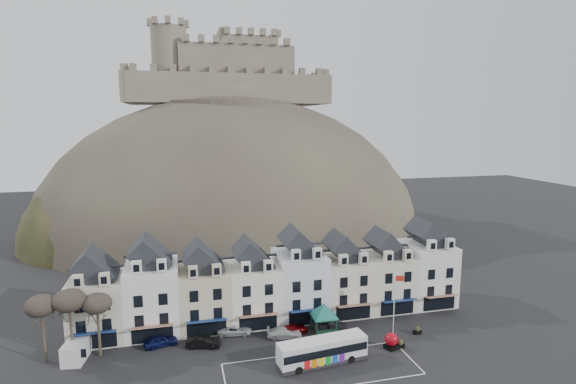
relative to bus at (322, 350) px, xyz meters
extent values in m
plane|color=black|center=(-2.46, -2.42, -1.67)|extent=(300.00, 300.00, 0.00)
cube|color=silver|center=(-0.46, -1.17, -1.67)|extent=(22.00, 7.50, 0.01)
cube|color=beige|center=(-26.26, 13.58, 2.33)|extent=(6.80, 8.00, 8.00)
cube|color=#22252A|center=(-26.26, 13.58, 7.53)|extent=(6.80, 5.76, 2.80)
cube|color=beige|center=(-27.75, 9.98, 7.23)|extent=(1.20, 0.80, 1.60)
cube|color=beige|center=(-24.76, 9.98, 7.23)|extent=(1.20, 0.80, 1.60)
cube|color=black|center=(-26.26, 9.55, -0.37)|extent=(5.10, 0.06, 2.20)
cube|color=navy|center=(-26.26, 8.88, 0.93)|extent=(5.10, 1.29, 0.43)
cube|color=white|center=(-19.46, 13.58, 2.93)|extent=(6.80, 8.00, 9.20)
cube|color=#22252A|center=(-19.46, 13.58, 8.73)|extent=(6.80, 5.76, 2.80)
cube|color=white|center=(-20.95, 9.98, 8.43)|extent=(1.20, 0.80, 1.60)
cube|color=white|center=(-17.96, 9.98, 8.43)|extent=(1.20, 0.80, 1.60)
cube|color=black|center=(-19.46, 9.55, -0.37)|extent=(5.10, 0.06, 2.20)
cube|color=maroon|center=(-19.46, 8.88, 0.93)|extent=(5.10, 1.29, 0.43)
cube|color=beige|center=(-12.66, 13.58, 2.33)|extent=(6.80, 8.00, 8.00)
cube|color=#22252A|center=(-12.66, 13.58, 7.53)|extent=(6.80, 5.76, 2.80)
cube|color=beige|center=(-14.15, 9.98, 7.23)|extent=(1.20, 0.80, 1.60)
cube|color=beige|center=(-11.16, 9.98, 7.23)|extent=(1.20, 0.80, 1.60)
cube|color=black|center=(-12.66, 9.55, -0.37)|extent=(5.10, 0.06, 2.20)
cube|color=navy|center=(-12.66, 8.88, 0.93)|extent=(5.10, 1.29, 0.43)
cube|color=white|center=(-5.86, 13.58, 2.33)|extent=(6.80, 8.00, 8.00)
cube|color=#22252A|center=(-5.86, 13.58, 7.53)|extent=(6.80, 5.76, 2.80)
cube|color=white|center=(-7.35, 9.98, 7.23)|extent=(1.20, 0.80, 1.60)
cube|color=white|center=(-4.36, 9.98, 7.23)|extent=(1.20, 0.80, 1.60)
cube|color=black|center=(-5.86, 9.55, -0.37)|extent=(5.10, 0.06, 2.20)
cube|color=maroon|center=(-5.86, 8.88, 0.93)|extent=(5.10, 1.29, 0.43)
cube|color=white|center=(0.94, 13.58, 2.93)|extent=(6.80, 8.00, 9.20)
cube|color=#22252A|center=(0.94, 13.58, 8.73)|extent=(6.80, 5.76, 2.80)
cube|color=white|center=(-0.55, 9.98, 8.43)|extent=(1.20, 0.80, 1.60)
cube|color=white|center=(2.44, 9.98, 8.43)|extent=(1.20, 0.80, 1.60)
cube|color=black|center=(0.94, 9.55, -0.37)|extent=(5.10, 0.06, 2.20)
cube|color=navy|center=(0.94, 8.88, 0.93)|extent=(5.10, 1.29, 0.43)
cube|color=silver|center=(7.74, 13.58, 2.33)|extent=(6.80, 8.00, 8.00)
cube|color=#22252A|center=(7.74, 13.58, 7.53)|extent=(6.80, 5.76, 2.80)
cube|color=silver|center=(6.25, 9.98, 7.23)|extent=(1.20, 0.80, 1.60)
cube|color=silver|center=(9.24, 9.98, 7.23)|extent=(1.20, 0.80, 1.60)
cube|color=black|center=(7.74, 9.55, -0.37)|extent=(5.10, 0.06, 2.20)
cube|color=maroon|center=(7.74, 8.88, 0.93)|extent=(5.10, 1.29, 0.43)
cube|color=silver|center=(14.54, 13.58, 2.33)|extent=(6.80, 8.00, 8.00)
cube|color=#22252A|center=(14.54, 13.58, 7.53)|extent=(6.80, 5.76, 2.80)
cube|color=silver|center=(13.05, 9.98, 7.23)|extent=(1.20, 0.80, 1.60)
cube|color=silver|center=(16.04, 9.98, 7.23)|extent=(1.20, 0.80, 1.60)
cube|color=black|center=(14.54, 9.55, -0.37)|extent=(5.10, 0.06, 2.20)
cube|color=navy|center=(14.54, 8.88, 0.93)|extent=(5.10, 1.29, 0.43)
cube|color=white|center=(21.34, 13.58, 2.93)|extent=(6.80, 8.00, 9.20)
cube|color=#22252A|center=(21.34, 13.58, 8.73)|extent=(6.80, 5.76, 2.80)
cube|color=white|center=(19.85, 9.98, 8.43)|extent=(1.20, 0.80, 1.60)
cube|color=white|center=(22.84, 9.98, 8.43)|extent=(1.20, 0.80, 1.60)
cube|color=black|center=(21.34, 9.55, -0.37)|extent=(5.10, 0.06, 2.20)
cube|color=maroon|center=(21.34, 8.88, 0.93)|extent=(5.10, 1.29, 0.43)
ellipsoid|color=#3D352F|center=(-2.46, 67.58, -1.67)|extent=(96.00, 76.00, 68.00)
ellipsoid|color=#252F17|center=(-24.46, 61.58, -1.67)|extent=(52.00, 44.00, 42.00)
ellipsoid|color=#3D352F|center=(21.54, 71.58, -1.67)|extent=(56.00, 48.00, 46.00)
ellipsoid|color=#252F17|center=(-6.46, 53.58, -1.67)|extent=(40.00, 28.00, 28.00)
ellipsoid|color=#3D352F|center=(7.54, 55.58, -1.67)|extent=(36.00, 28.00, 24.00)
cylinder|color=#3D352F|center=(-2.46, 67.58, 29.33)|extent=(30.00, 30.00, 3.00)
cube|color=#6A5C51|center=(-2.46, 63.58, 33.83)|extent=(48.00, 2.20, 7.00)
cube|color=#6A5C51|center=(-2.46, 83.58, 33.83)|extent=(48.00, 2.20, 7.00)
cube|color=#6A5C51|center=(-26.46, 73.58, 33.83)|extent=(2.20, 22.00, 7.00)
cube|color=#6A5C51|center=(21.54, 73.58, 33.83)|extent=(2.20, 22.00, 7.00)
cube|color=#6A5C51|center=(-0.46, 73.58, 39.33)|extent=(28.00, 18.00, 10.00)
cube|color=#6A5C51|center=(3.54, 75.58, 40.83)|extent=(14.00, 12.00, 13.00)
cylinder|color=#6A5C51|center=(-16.46, 69.58, 39.33)|extent=(8.40, 8.40, 18.00)
cylinder|color=silver|center=(3.54, 75.58, 49.83)|extent=(0.16, 0.16, 5.00)
cylinder|color=#362E22|center=(-31.46, 8.08, 1.20)|extent=(0.32, 0.32, 5.74)
ellipsoid|color=#383028|center=(-31.46, 8.08, 5.30)|extent=(3.61, 3.61, 2.54)
cylinder|color=#362E22|center=(-28.46, 8.08, 1.34)|extent=(0.32, 0.32, 6.02)
ellipsoid|color=#383028|center=(-28.46, 8.08, 5.64)|extent=(3.78, 3.78, 2.67)
cylinder|color=#362E22|center=(-25.46, 8.08, 1.06)|extent=(0.32, 0.32, 5.46)
ellipsoid|color=#383028|center=(-25.46, 8.08, 4.96)|extent=(3.43, 3.43, 2.42)
cube|color=#262628|center=(0.00, 0.00, -1.33)|extent=(10.90, 3.71, 0.49)
cube|color=silver|center=(0.00, 0.00, 0.09)|extent=(10.89, 3.67, 2.45)
cube|color=black|center=(0.00, 0.00, 0.23)|extent=(10.69, 3.71, 0.92)
cube|color=silver|center=(0.00, 0.00, 1.20)|extent=(10.67, 3.54, 0.24)
cube|color=orange|center=(5.25, 0.62, 1.03)|extent=(0.19, 1.16, 0.27)
cylinder|color=black|center=(3.31, -0.71, -1.23)|extent=(0.96, 0.42, 0.93)
cylinder|color=black|center=(3.05, 1.47, -1.23)|extent=(0.96, 0.42, 0.93)
cylinder|color=black|center=(-3.26, -1.49, -1.23)|extent=(0.96, 0.42, 0.93)
cylinder|color=black|center=(-3.52, 0.69, -1.23)|extent=(0.96, 0.42, 0.93)
cube|color=#10321D|center=(1.24, 8.44, -0.48)|extent=(0.15, 0.15, 2.37)
cube|color=#10321D|center=(3.90, 8.38, -0.48)|extent=(0.15, 0.15, 2.37)
cube|color=#10321D|center=(1.18, 5.78, -0.48)|extent=(0.15, 0.15, 2.37)
cube|color=#10321D|center=(3.84, 5.72, -0.48)|extent=(0.15, 0.15, 2.37)
cube|color=#10321D|center=(2.54, 7.08, 0.70)|extent=(3.33, 3.33, 0.12)
cone|color=#166359|center=(2.54, 7.08, 1.59)|extent=(6.53, 6.53, 1.78)
cube|color=black|center=(9.38, 1.15, -1.40)|extent=(1.75, 1.75, 0.53)
sphere|color=#A30915|center=(9.38, 1.15, -0.45)|extent=(1.65, 1.65, 1.65)
cylinder|color=silver|center=(11.54, 4.89, 2.45)|extent=(0.12, 0.12, 8.23)
cube|color=red|center=(12.08, 4.73, 5.95)|extent=(1.09, 0.35, 0.72)
cube|color=silver|center=(-27.97, 8.24, -0.48)|extent=(2.97, 5.45, 2.37)
cube|color=black|center=(-27.97, 8.24, -0.03)|extent=(2.13, 0.39, 1.01)
cube|color=black|center=(14.54, 3.87, -1.41)|extent=(1.04, 0.54, 0.52)
sphere|color=#252F17|center=(14.54, 3.87, -1.00)|extent=(0.72, 0.72, 0.72)
cube|color=black|center=(10.54, 1.08, -1.39)|extent=(1.16, 0.67, 0.56)
sphere|color=#252F17|center=(10.54, 1.08, -0.94)|extent=(0.78, 0.78, 0.78)
imported|color=#0C1140|center=(-18.46, 8.69, -0.96)|extent=(4.42, 2.60, 1.41)
imported|color=black|center=(-13.26, 7.08, -0.96)|extent=(4.51, 2.45, 1.41)
imported|color=#BABDC3|center=(-9.05, 9.58, -1.03)|extent=(4.75, 2.75, 1.27)
imported|color=silver|center=(-2.86, 7.08, -1.01)|extent=(4.84, 2.75, 1.32)
imported|color=#540406|center=(-1.66, 7.67, -0.95)|extent=(4.50, 2.90, 1.43)
imported|color=black|center=(3.54, 7.17, -0.92)|extent=(4.61, 1.83, 1.49)
camera|label=1|loc=(-15.53, -46.19, 26.55)|focal=28.00mm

